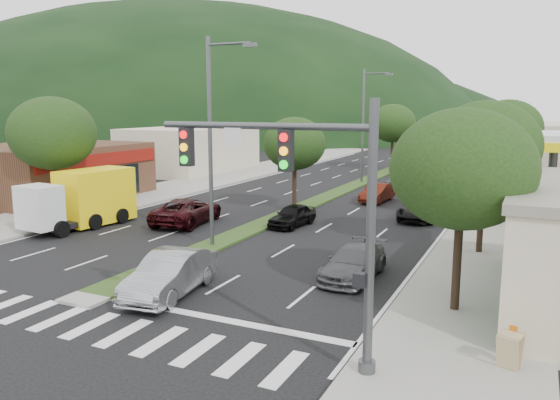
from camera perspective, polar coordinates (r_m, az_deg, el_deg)
The scene contains 30 objects.
ground at distance 21.09m, azimuth -18.92°, elevation -9.60°, with size 160.00×160.00×0.00m, color black.
sidewalk_right at distance 39.72m, azimuth 22.55°, elevation -0.74°, with size 5.00×90.00×0.15m, color gray.
sidewalk_left at distance 48.07m, azimuth -9.38°, elevation 1.59°, with size 6.00×90.00×0.15m, color gray.
median at distance 44.92m, azimuth 6.65°, elevation 1.07°, with size 1.60×56.00×0.12m, color #223B15.
crosswalk at distance 19.80m, azimuth -23.01°, elevation -11.11°, with size 19.00×2.20×0.01m, color silver.
traffic_signal at distance 13.73m, azimuth 3.20°, elevation 0.72°, with size 6.12×0.40×7.00m.
shop_left at distance 43.95m, azimuth -22.83°, elevation 2.74°, with size 10.15×12.00×4.00m.
bldg_left_far at distance 58.58m, azimuth -9.29°, elevation 5.23°, with size 9.00×14.00×4.60m, color beige.
hill_far at distance 155.91m, azimuth -12.00°, elevation 7.06°, with size 176.00×132.00×82.00m, color black.
tree_r_a at distance 18.34m, azimuth 18.52°, elevation 3.06°, with size 4.60×4.60×6.63m.
tree_r_b at distance 26.26m, azimuth 20.67°, elevation 5.29°, with size 4.80×4.80×6.94m.
tree_r_c at distance 34.24m, azimuth 21.78°, elevation 5.64°, with size 4.40×4.40×6.48m.
tree_r_d at distance 44.19m, azimuth 22.67°, elevation 6.92°, with size 5.00×5.00×7.17m.
tree_r_e at distance 54.19m, azimuth 23.19°, elevation 6.97°, with size 4.60×4.60×6.71m.
tree_med_near at distance 35.16m, azimuth 1.54°, elevation 5.89°, with size 4.00×4.00×6.02m.
tree_med_far at distance 59.83m, azimuth 11.71°, elevation 7.85°, with size 4.80×4.80×6.94m.
tree_l_a at distance 35.95m, azimuth -22.69°, elevation 6.44°, with size 5.20×5.20×7.25m.
streetlight_near at distance 26.15m, azimuth -6.96°, elevation 7.03°, with size 2.60×0.25×10.00m.
streetlight_mid at distance 49.14m, azimuth 8.90°, elevation 8.23°, with size 2.60×0.25×10.00m.
sedan_silver at distance 20.39m, azimuth -11.40°, elevation -7.59°, with size 1.66×4.77×1.57m, color #919397.
suv_maroon at distance 32.39m, azimuth -9.67°, elevation -1.13°, with size 2.51×5.45×1.52m, color black.
car_queue_a at distance 31.24m, azimuth 1.30°, elevation -1.62°, with size 1.49×3.71×1.26m, color black.
car_queue_b at distance 22.15m, azimuth 7.71°, elevation -6.47°, with size 1.79×4.42×1.28m, color #494A4E.
car_queue_c at distance 39.82m, azimuth 10.12°, elevation 0.75°, with size 1.40×4.02×1.32m, color #4E170D.
car_queue_d at distance 34.13m, azimuth 14.45°, elevation -0.94°, with size 2.14×4.64×1.29m, color black.
car_queue_e at distance 47.02m, azimuth 12.22°, elevation 2.10°, with size 1.67×4.16×1.42m, color #57575C.
car_queue_f at distance 51.64m, azimuth 14.79°, elevation 2.66°, with size 1.96×4.82×1.40m, color black.
box_truck at distance 32.96m, azimuth -19.74°, elevation -0.03°, with size 3.10×6.72×3.21m.
motorhome at distance 45.20m, azimuth 17.12°, elevation 3.29°, with size 4.01×10.22×3.83m.
a_frame_sign at distance 15.63m, azimuth 22.90°, elevation -14.02°, with size 0.69×0.75×1.24m.
Camera 1 is at (14.11, -14.11, 6.80)m, focal length 35.00 mm.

